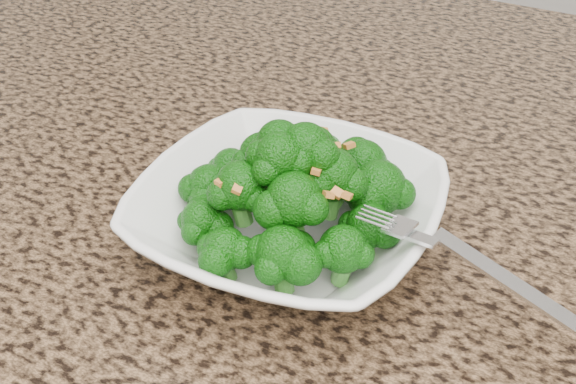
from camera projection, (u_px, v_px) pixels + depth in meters
The scene contains 5 objects.
granite_counter at pixel (456, 259), 0.56m from camera, with size 1.64×1.04×0.03m, color brown.
bowl at pixel (288, 217), 0.53m from camera, with size 0.22×0.22×0.05m, color white.
broccoli_pile at pixel (288, 145), 0.50m from camera, with size 0.19×0.19×0.07m, color #0E5409, non-canonical shape.
garlic_topping at pixel (288, 95), 0.47m from camera, with size 0.12×0.12×0.01m, color orange, non-canonical shape.
fork at pixel (428, 241), 0.46m from camera, with size 0.17×0.03×0.01m, color silver, non-canonical shape.
Camera 1 is at (0.09, -0.14, 1.25)m, focal length 45.00 mm.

